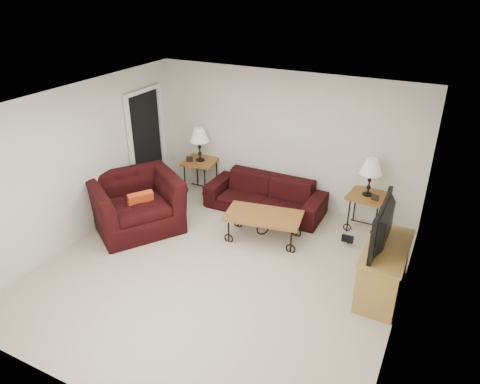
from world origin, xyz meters
The scene contains 20 objects.
ground centered at (0.00, 0.00, 0.00)m, with size 5.00×5.00×0.00m, color #BAAF9F.
wall_back centered at (0.00, 2.50, 1.25)m, with size 5.00×0.02×2.50m, color silver.
wall_front centered at (0.00, -2.50, 1.25)m, with size 5.00×0.02×2.50m, color silver.
wall_left centered at (-2.50, 0.00, 1.25)m, with size 0.02×5.00×2.50m, color silver.
wall_right centered at (2.50, 0.00, 1.25)m, with size 0.02×5.00×2.50m, color silver.
ceiling centered at (0.00, 0.00, 2.50)m, with size 5.00×5.00×0.00m, color white.
doorway centered at (-2.47, 1.65, 1.02)m, with size 0.08×0.94×2.04m, color black.
sofa centered at (-0.15, 2.02, 0.32)m, with size 2.16×0.85×0.63m, color black.
side_table_left centered at (-1.63, 2.20, 0.33)m, with size 0.61×0.61×0.66m, color #956225.
side_table_right centered at (1.63, 2.20, 0.32)m, with size 0.59×0.59×0.65m, color #956225.
lamp_left centered at (-1.63, 2.20, 1.00)m, with size 0.38×0.38×0.66m, color black, non-canonical shape.
lamp_right centered at (1.63, 2.20, 0.97)m, with size 0.37×0.37×0.65m, color black, non-canonical shape.
photo_frame_left centered at (-1.78, 2.05, 0.72)m, with size 0.13×0.02×0.11m, color black.
photo_frame_right centered at (1.78, 2.05, 0.70)m, with size 0.13×0.02×0.11m, color black.
coffee_table centered at (0.22, 1.11, 0.23)m, with size 1.23×0.67×0.46m, color #956225.
armchair centered at (-1.88, 0.48, 0.46)m, with size 1.43×1.25×0.93m, color black.
throw_pillow centered at (-1.73, 0.43, 0.52)m, with size 0.42×0.11×0.42m, color #D9441B.
tv_stand centered at (2.23, 0.60, 0.37)m, with size 0.51×1.22×0.73m, color #B58943.
television centered at (2.21, 0.60, 1.05)m, with size 1.09×0.14×0.63m, color black.
backpack centered at (1.53, 1.59, 0.19)m, with size 0.29×0.22×0.38m, color black.
Camera 1 is at (2.70, -4.66, 3.98)m, focal length 33.16 mm.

